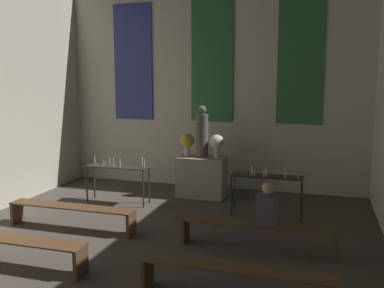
{
  "coord_description": "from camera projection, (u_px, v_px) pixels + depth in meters",
  "views": [
    {
      "loc": [
        2.65,
        -0.18,
        2.77
      ],
      "look_at": [
        0.0,
        8.58,
        1.38
      ],
      "focal_mm": 40.0,
      "sensor_mm": 36.0,
      "label": 1
    }
  ],
  "objects": [
    {
      "name": "wall_back",
      "position": [
        213.0,
        82.0,
        10.75
      ],
      "size": [
        7.87,
        0.16,
        5.33
      ],
      "color": "beige",
      "rests_on": "ground_plane"
    },
    {
      "name": "altar",
      "position": [
        202.0,
        177.0,
        10.14
      ],
      "size": [
        1.11,
        0.67,
        0.95
      ],
      "color": "#ADA38E",
      "rests_on": "ground_plane"
    },
    {
      "name": "statue",
      "position": [
        202.0,
        133.0,
        9.99
      ],
      "size": [
        0.29,
        0.29,
        1.21
      ],
      "color": "#5B5651",
      "rests_on": "altar"
    },
    {
      "name": "flower_vase_left",
      "position": [
        187.0,
        142.0,
        10.12
      ],
      "size": [
        0.33,
        0.33,
        0.54
      ],
      "color": "beige",
      "rests_on": "altar"
    },
    {
      "name": "flower_vase_right",
      "position": [
        217.0,
        143.0,
        9.91
      ],
      "size": [
        0.33,
        0.33,
        0.54
      ],
      "color": "beige",
      "rests_on": "altar"
    },
    {
      "name": "candle_rack_left",
      "position": [
        118.0,
        171.0,
        9.56
      ],
      "size": [
        1.44,
        0.4,
        1.04
      ],
      "color": "#332D28",
      "rests_on": "ground_plane"
    },
    {
      "name": "candle_rack_right",
      "position": [
        267.0,
        181.0,
        8.61
      ],
      "size": [
        1.44,
        0.4,
        1.04
      ],
      "color": "#332D28",
      "rests_on": "ground_plane"
    },
    {
      "name": "pew_third_left",
      "position": [
        9.0,
        244.0,
        6.35
      ],
      "size": [
        2.48,
        0.36,
        0.44
      ],
      "color": "brown",
      "rests_on": "ground_plane"
    },
    {
      "name": "pew_third_right",
      "position": [
        237.0,
        275.0,
        5.37
      ],
      "size": [
        2.48,
        0.36,
        0.44
      ],
      "color": "brown",
      "rests_on": "ground_plane"
    },
    {
      "name": "pew_back_left",
      "position": [
        71.0,
        211.0,
        7.94
      ],
      "size": [
        2.48,
        0.36,
        0.44
      ],
      "color": "brown",
      "rests_on": "ground_plane"
    },
    {
      "name": "pew_back_right",
      "position": [
        256.0,
        230.0,
        6.95
      ],
      "size": [
        2.48,
        0.36,
        0.44
      ],
      "color": "brown",
      "rests_on": "ground_plane"
    },
    {
      "name": "person_seated",
      "position": [
        268.0,
        207.0,
        6.84
      ],
      "size": [
        0.36,
        0.24,
        0.7
      ],
      "color": "#564C56",
      "rests_on": "pew_back_right"
    }
  ]
}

